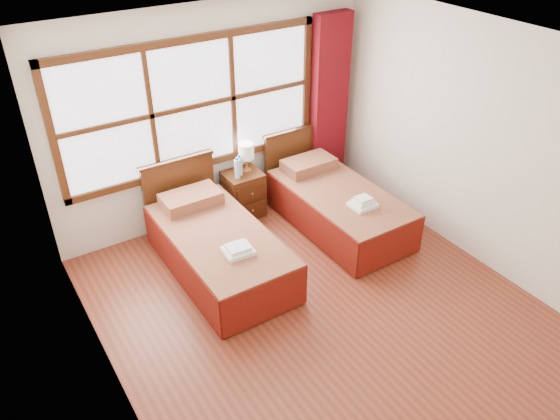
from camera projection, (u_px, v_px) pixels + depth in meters
floor at (322, 312)px, 5.47m from camera, size 4.50×4.50×0.00m
ceiling at (337, 54)px, 4.07m from camera, size 4.50×4.50×0.00m
wall_back at (213, 117)px, 6.37m from camera, size 4.00×0.00×4.00m
wall_left at (103, 282)px, 3.87m from camera, size 0.00×4.50×4.50m
wall_right at (482, 148)px, 5.68m from camera, size 0.00×4.50×4.50m
window at (193, 106)px, 6.12m from camera, size 3.16×0.06×1.56m
curtain at (329, 104)px, 7.07m from camera, size 0.50×0.16×2.30m
bed_left at (217, 246)px, 5.92m from camera, size 0.98×2.00×0.95m
bed_right at (336, 204)px, 6.66m from camera, size 0.96×1.98×0.93m
nightstand at (244, 194)px, 6.83m from camera, size 0.45×0.44×0.60m
towels_left at (238, 250)px, 5.45m from camera, size 0.31×0.27×0.09m
towels_right at (363, 203)px, 6.20m from camera, size 0.28×0.25×0.12m
lamp at (246, 152)px, 6.58m from camera, size 0.19×0.19×0.37m
bottle_near at (237, 169)px, 6.52m from camera, size 0.07×0.07×0.26m
bottle_far at (239, 166)px, 6.58m from camera, size 0.07×0.07×0.27m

